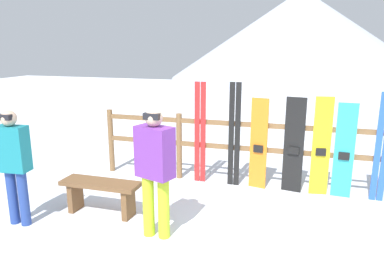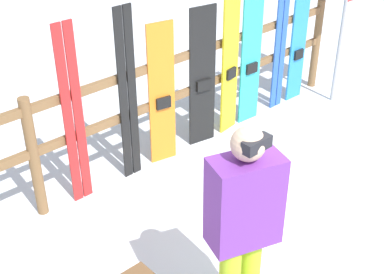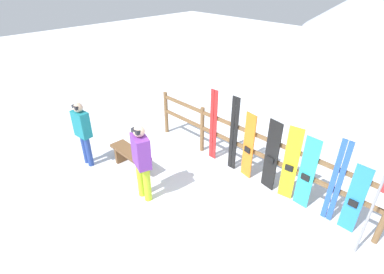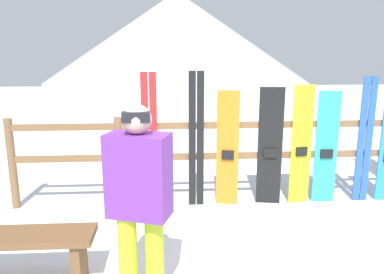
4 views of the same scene
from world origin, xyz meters
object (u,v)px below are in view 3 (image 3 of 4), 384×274
(ski_pair_red, at_px, (213,126))
(snowboard_yellow, at_px, (290,164))
(snowboard_blue, at_px, (355,200))
(snowboard_black_stripe, at_px, (271,156))
(bench, at_px, (131,156))
(ski_pair_blue, at_px, (336,182))
(snowboard_cyan, at_px, (307,174))
(ski_pair_black, at_px, (234,134))
(person_teal, at_px, (83,130))
(person_purple, at_px, (142,159))
(snowboard_orange, at_px, (248,146))

(ski_pair_red, bearing_deg, snowboard_yellow, -0.10)
(snowboard_blue, bearing_deg, snowboard_black_stripe, 179.99)
(bench, distance_m, ski_pair_blue, 4.20)
(ski_pair_red, xyz_separation_m, snowboard_blue, (3.20, -0.00, -0.21))
(snowboard_cyan, bearing_deg, ski_pair_black, 179.89)
(bench, height_order, snowboard_yellow, snowboard_yellow)
(ski_pair_red, height_order, snowboard_yellow, ski_pair_red)
(ski_pair_red, bearing_deg, ski_pair_black, 0.00)
(person_teal, xyz_separation_m, snowboard_yellow, (3.85, 2.26, -0.11))
(ski_pair_blue, bearing_deg, snowboard_yellow, -179.78)
(ski_pair_red, distance_m, snowboard_black_stripe, 1.57)
(person_purple, relative_size, snowboard_cyan, 1.08)
(snowboard_orange, bearing_deg, ski_pair_red, 179.81)
(ski_pair_black, bearing_deg, snowboard_orange, -0.47)
(person_purple, bearing_deg, snowboard_yellow, 45.92)
(ski_pair_red, distance_m, snowboard_orange, 1.01)
(bench, height_order, snowboard_orange, snowboard_orange)
(bench, distance_m, person_teal, 1.21)
(bench, xyz_separation_m, person_purple, (1.00, -0.37, 0.59))
(person_purple, xyz_separation_m, snowboard_orange, (0.99, 2.03, -0.18))
(bench, bearing_deg, person_purple, -20.32)
(snowboard_cyan, relative_size, snowboard_blue, 1.11)
(snowboard_cyan, xyz_separation_m, ski_pair_blue, (0.52, 0.00, 0.10))
(person_purple, bearing_deg, snowboard_blue, 32.54)
(ski_pair_red, relative_size, ski_pair_black, 0.99)
(snowboard_yellow, relative_size, snowboard_cyan, 1.05)
(ski_pair_blue, bearing_deg, snowboard_blue, -0.58)
(snowboard_orange, bearing_deg, snowboard_blue, -0.00)
(snowboard_cyan, bearing_deg, person_purple, -138.65)
(ski_pair_blue, bearing_deg, person_teal, -154.31)
(snowboard_orange, xyz_separation_m, snowboard_black_stripe, (0.56, 0.00, 0.02))
(bench, relative_size, snowboard_orange, 0.75)
(snowboard_cyan, bearing_deg, snowboard_blue, -0.01)
(snowboard_yellow, bearing_deg, person_teal, -149.55)
(snowboard_black_stripe, bearing_deg, snowboard_yellow, 0.00)
(person_purple, xyz_separation_m, ski_pair_blue, (2.83, 2.04, -0.10))
(snowboard_orange, height_order, snowboard_blue, snowboard_orange)
(snowboard_black_stripe, bearing_deg, ski_pair_red, 179.88)
(person_purple, xyz_separation_m, ski_pair_red, (-0.01, 2.04, -0.06))
(snowboard_cyan, distance_m, ski_pair_blue, 0.53)
(ski_pair_blue, distance_m, snowboard_blue, 0.39)
(person_purple, bearing_deg, person_teal, -172.96)
(snowboard_orange, distance_m, snowboard_black_stripe, 0.56)
(ski_pair_black, xyz_separation_m, snowboard_orange, (0.41, -0.00, -0.13))
(ski_pair_black, relative_size, snowboard_orange, 1.16)
(bench, xyz_separation_m, snowboard_yellow, (2.96, 1.66, 0.44))
(person_purple, height_order, ski_pair_black, ski_pair_black)
(person_teal, height_order, ski_pair_blue, ski_pair_blue)
(snowboard_yellow, height_order, ski_pair_blue, ski_pair_blue)
(person_teal, relative_size, snowboard_blue, 1.15)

